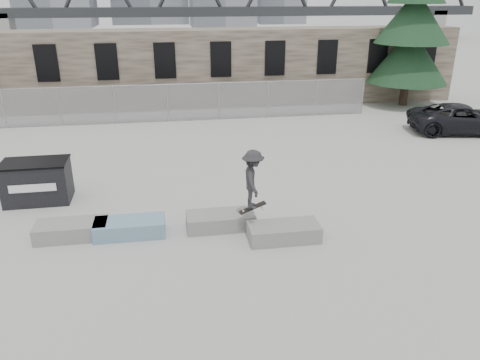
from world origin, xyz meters
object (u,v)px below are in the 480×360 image
(planter_center_left, at_px, (130,227))
(planter_offset, at_px, (284,231))
(planter_center_right, at_px, (221,220))
(planter_far_left, at_px, (72,229))
(suv, at_px, (462,119))
(spruce_tree, at_px, (413,22))
(dumpster, at_px, (37,181))
(skateboarder, at_px, (253,179))

(planter_center_left, relative_size, planter_offset, 1.00)
(planter_center_right, bearing_deg, planter_far_left, 178.74)
(planter_center_right, relative_size, planter_offset, 1.00)
(suv, bearing_deg, planter_far_left, 125.89)
(spruce_tree, height_order, suv, spruce_tree)
(planter_center_left, height_order, planter_center_right, same)
(planter_center_left, relative_size, spruce_tree, 0.17)
(planter_offset, relative_size, spruce_tree, 0.17)
(planter_center_left, bearing_deg, planter_center_right, 0.34)
(planter_center_right, height_order, suv, suv)
(planter_center_right, height_order, dumpster, dumpster)
(planter_offset, height_order, suv, suv)
(planter_offset, relative_size, suv, 0.39)
(skateboarder, bearing_deg, suv, -49.87)
(dumpster, bearing_deg, spruce_tree, 30.70)
(planter_far_left, bearing_deg, planter_offset, -10.36)
(planter_center_left, bearing_deg, suv, 27.57)
(planter_far_left, xyz_separation_m, planter_center_left, (1.63, -0.11, 0.00))
(planter_center_right, relative_size, spruce_tree, 0.17)
(planter_center_right, xyz_separation_m, skateboarder, (0.86, -0.52, 1.45))
(planter_center_left, height_order, skateboarder, skateboarder)
(planter_offset, bearing_deg, skateboarder, 149.86)
(planter_far_left, distance_m, suv, 19.11)
(skateboarder, bearing_deg, planter_center_left, 86.45)
(planter_center_right, distance_m, skateboarder, 1.76)
(spruce_tree, xyz_separation_m, skateboarder, (-12.29, -14.89, -3.20))
(planter_center_right, xyz_separation_m, suv, (13.05, 8.17, 0.45))
(planter_far_left, relative_size, spruce_tree, 0.17)
(planter_offset, xyz_separation_m, skateboarder, (-0.81, 0.47, 1.45))
(planter_center_left, relative_size, planter_center_right, 1.00)
(spruce_tree, bearing_deg, planter_offset, -126.77)
(planter_offset, bearing_deg, planter_center_right, 149.43)
(suv, bearing_deg, dumpster, 116.54)
(spruce_tree, bearing_deg, planter_center_left, -137.66)
(planter_offset, height_order, dumpster, dumpster)
(dumpster, relative_size, suv, 0.42)
(planter_center_right, distance_m, dumpster, 6.46)
(planter_far_left, xyz_separation_m, suv, (17.31, 8.08, 0.45))
(planter_far_left, distance_m, planter_center_left, 1.63)
(skateboarder, bearing_deg, dumpster, 67.36)
(spruce_tree, bearing_deg, dumpster, -148.76)
(planter_center_left, distance_m, skateboarder, 3.82)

